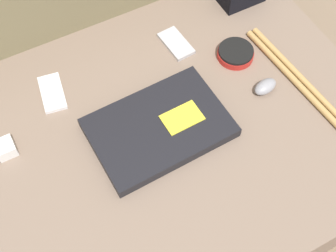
% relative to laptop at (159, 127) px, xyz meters
% --- Properties ---
extents(ground_plane, '(8.00, 8.00, 0.00)m').
position_rel_laptop_xyz_m(ground_plane, '(0.02, -0.01, -0.17)').
color(ground_plane, '#7A6651').
extents(couch_seat, '(1.01, 0.77, 0.16)m').
position_rel_laptop_xyz_m(couch_seat, '(0.02, -0.01, -0.09)').
color(couch_seat, '#7A6656').
rests_on(couch_seat, ground_plane).
extents(laptop, '(0.32, 0.22, 0.03)m').
position_rel_laptop_xyz_m(laptop, '(0.00, 0.00, 0.00)').
color(laptop, black).
rests_on(laptop, couch_seat).
extents(computer_mouse, '(0.07, 0.05, 0.03)m').
position_rel_laptop_xyz_m(computer_mouse, '(0.28, -0.02, 0.00)').
color(computer_mouse, gray).
rests_on(computer_mouse, couch_seat).
extents(speaker_puck, '(0.09, 0.09, 0.03)m').
position_rel_laptop_xyz_m(speaker_puck, '(0.27, 0.10, -0.00)').
color(speaker_puck, red).
rests_on(speaker_puck, couch_seat).
extents(phone_silver, '(0.06, 0.11, 0.01)m').
position_rel_laptop_xyz_m(phone_silver, '(0.16, 0.21, -0.01)').
color(phone_silver, '#B7B7BC').
rests_on(phone_silver, couch_seat).
extents(phone_black, '(0.07, 0.12, 0.01)m').
position_rel_laptop_xyz_m(phone_black, '(-0.18, 0.21, -0.01)').
color(phone_black, silver).
rests_on(phone_black, couch_seat).
extents(charger_brick, '(0.04, 0.04, 0.03)m').
position_rel_laptop_xyz_m(charger_brick, '(-0.33, 0.11, 0.00)').
color(charger_brick, silver).
rests_on(charger_brick, couch_seat).
extents(drumstick_pair, '(0.06, 0.35, 0.02)m').
position_rel_laptop_xyz_m(drumstick_pair, '(0.37, -0.02, -0.01)').
color(drumstick_pair, tan).
rests_on(drumstick_pair, couch_seat).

